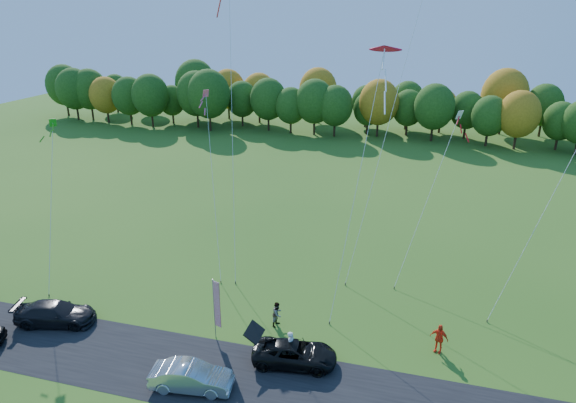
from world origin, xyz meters
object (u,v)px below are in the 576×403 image
(black_suv, at_px, (295,354))
(silver_sedan, at_px, (191,377))
(feather_flag, at_px, (216,303))
(person_east, at_px, (439,338))

(black_suv, relative_size, silver_sedan, 1.09)
(silver_sedan, relative_size, feather_flag, 1.08)
(silver_sedan, height_order, person_east, person_east)
(black_suv, relative_size, person_east, 2.60)
(silver_sedan, height_order, feather_flag, feather_flag)
(person_east, xyz_separation_m, feather_flag, (-13.30, -2.39, 1.62))
(black_suv, distance_m, feather_flag, 5.66)
(black_suv, height_order, feather_flag, feather_flag)
(black_suv, bearing_deg, feather_flag, 71.24)
(black_suv, distance_m, silver_sedan, 6.02)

